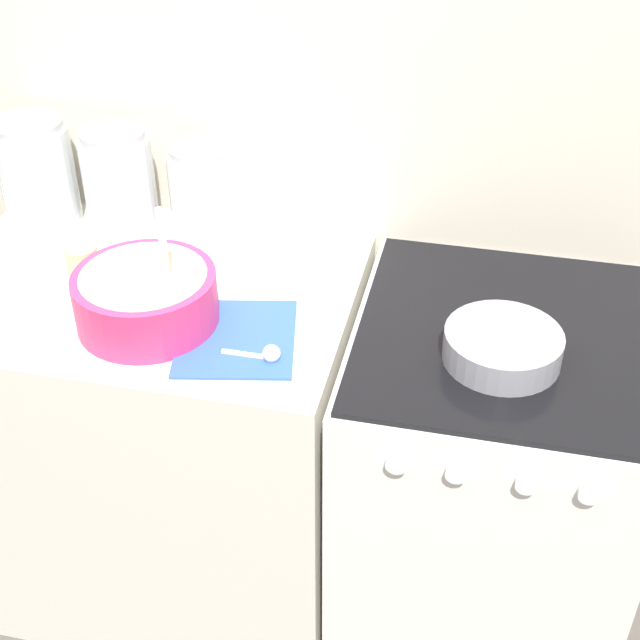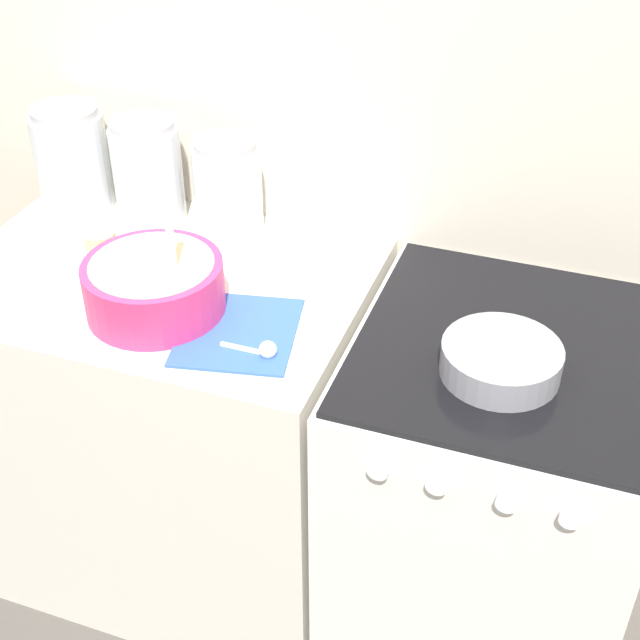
{
  "view_description": "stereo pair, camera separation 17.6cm",
  "coord_description": "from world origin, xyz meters",
  "px_view_note": "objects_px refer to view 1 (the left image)",
  "views": [
    {
      "loc": [
        0.27,
        -1.17,
        1.99
      ],
      "look_at": [
        -0.04,
        0.22,
        0.96
      ],
      "focal_mm": 50.0,
      "sensor_mm": 36.0,
      "label": 1
    },
    {
      "loc": [
        0.44,
        -1.13,
        1.99
      ],
      "look_at": [
        -0.04,
        0.22,
        0.96
      ],
      "focal_mm": 50.0,
      "sensor_mm": 36.0,
      "label": 2
    }
  ],
  "objects_px": {
    "storage_jar_left": "(38,179)",
    "baking_pan": "(503,345)",
    "stove": "(482,489)",
    "tin_can": "(84,267)",
    "storage_jar_right": "(205,201)",
    "storage_jar_middle": "(120,189)",
    "mixing_bowl": "(146,296)"
  },
  "relations": [
    {
      "from": "mixing_bowl",
      "to": "storage_jar_middle",
      "type": "xyz_separation_m",
      "value": [
        -0.2,
        0.35,
        0.04
      ]
    },
    {
      "from": "storage_jar_middle",
      "to": "storage_jar_left",
      "type": "bearing_deg",
      "value": -180.0
    },
    {
      "from": "stove",
      "to": "tin_can",
      "type": "bearing_deg",
      "value": -178.16
    },
    {
      "from": "baking_pan",
      "to": "storage_jar_left",
      "type": "xyz_separation_m",
      "value": [
        -1.12,
        0.32,
        0.08
      ]
    },
    {
      "from": "storage_jar_middle",
      "to": "stove",
      "type": "bearing_deg",
      "value": -13.67
    },
    {
      "from": "stove",
      "to": "storage_jar_right",
      "type": "height_order",
      "value": "storage_jar_right"
    },
    {
      "from": "stove",
      "to": "baking_pan",
      "type": "distance_m",
      "value": 0.5
    },
    {
      "from": "storage_jar_right",
      "to": "tin_can",
      "type": "xyz_separation_m",
      "value": [
        -0.19,
        -0.25,
        -0.05
      ]
    },
    {
      "from": "stove",
      "to": "tin_can",
      "type": "relative_size",
      "value": 9.17
    },
    {
      "from": "stove",
      "to": "baking_pan",
      "type": "xyz_separation_m",
      "value": [
        -0.01,
        -0.09,
        0.49
      ]
    },
    {
      "from": "stove",
      "to": "baking_pan",
      "type": "relative_size",
      "value": 3.98
    },
    {
      "from": "storage_jar_right",
      "to": "tin_can",
      "type": "distance_m",
      "value": 0.32
    },
    {
      "from": "baking_pan",
      "to": "storage_jar_left",
      "type": "bearing_deg",
      "value": 164.19
    },
    {
      "from": "stove",
      "to": "tin_can",
      "type": "xyz_separation_m",
      "value": [
        -0.91,
        -0.03,
        0.51
      ]
    },
    {
      "from": "baking_pan",
      "to": "tin_can",
      "type": "relative_size",
      "value": 2.3
    },
    {
      "from": "storage_jar_left",
      "to": "storage_jar_right",
      "type": "relative_size",
      "value": 1.09
    },
    {
      "from": "storage_jar_left",
      "to": "baking_pan",
      "type": "bearing_deg",
      "value": -15.81
    },
    {
      "from": "stove",
      "to": "tin_can",
      "type": "height_order",
      "value": "tin_can"
    },
    {
      "from": "storage_jar_left",
      "to": "mixing_bowl",
      "type": "bearing_deg",
      "value": -40.77
    },
    {
      "from": "storage_jar_middle",
      "to": "storage_jar_right",
      "type": "distance_m",
      "value": 0.21
    },
    {
      "from": "tin_can",
      "to": "storage_jar_right",
      "type": "bearing_deg",
      "value": 52.41
    },
    {
      "from": "storage_jar_middle",
      "to": "storage_jar_right",
      "type": "xyz_separation_m",
      "value": [
        0.21,
        0.0,
        -0.01
      ]
    },
    {
      "from": "mixing_bowl",
      "to": "storage_jar_middle",
      "type": "distance_m",
      "value": 0.4
    },
    {
      "from": "storage_jar_right",
      "to": "tin_can",
      "type": "height_order",
      "value": "storage_jar_right"
    },
    {
      "from": "storage_jar_left",
      "to": "tin_can",
      "type": "distance_m",
      "value": 0.34
    },
    {
      "from": "baking_pan",
      "to": "storage_jar_middle",
      "type": "height_order",
      "value": "storage_jar_middle"
    },
    {
      "from": "stove",
      "to": "storage_jar_middle",
      "type": "bearing_deg",
      "value": 166.33
    },
    {
      "from": "stove",
      "to": "tin_can",
      "type": "distance_m",
      "value": 1.04
    },
    {
      "from": "baking_pan",
      "to": "storage_jar_right",
      "type": "bearing_deg",
      "value": 155.74
    },
    {
      "from": "stove",
      "to": "storage_jar_middle",
      "type": "height_order",
      "value": "storage_jar_middle"
    },
    {
      "from": "mixing_bowl",
      "to": "storage_jar_right",
      "type": "distance_m",
      "value": 0.35
    },
    {
      "from": "stove",
      "to": "mixing_bowl",
      "type": "relative_size",
      "value": 3.14
    }
  ]
}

